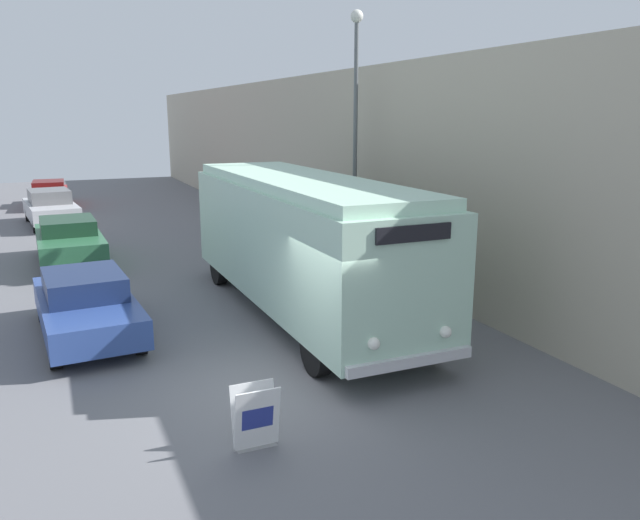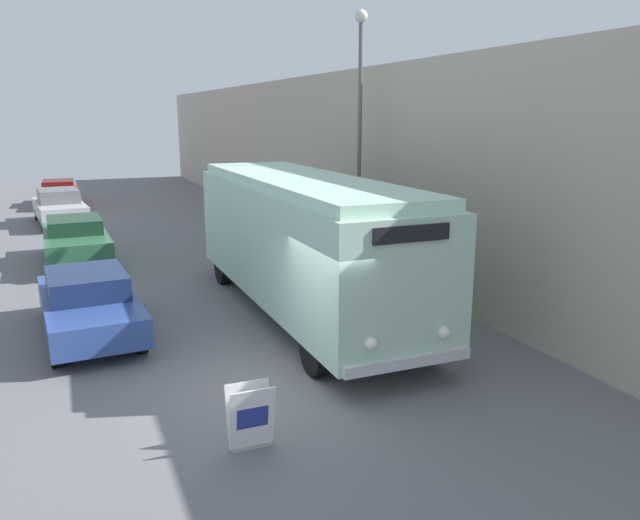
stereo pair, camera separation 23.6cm
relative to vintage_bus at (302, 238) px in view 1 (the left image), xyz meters
name	(u,v)px [view 1 (the left image)]	position (x,y,z in m)	size (l,w,h in m)	color
ground_plane	(284,388)	(-1.91, -3.82, -1.89)	(80.00, 80.00, 0.00)	slate
building_wall_right	(334,164)	(3.75, 6.18, 1.20)	(0.30, 60.00, 6.19)	#B2A893
vintage_bus	(302,238)	(0.00, 0.00, 0.00)	(2.61, 9.99, 3.36)	black
sign_board	(256,418)	(-3.00, -5.56, -1.43)	(0.67, 0.36, 0.96)	gray
streetlamp	(356,113)	(2.86, 2.86, 2.93)	(0.36, 0.36, 7.61)	#595E60
parked_car_near	(86,305)	(-4.92, 0.44, -1.17)	(2.15, 4.68, 1.42)	black
parked_car_mid	(69,241)	(-4.95, 7.94, -1.12)	(2.04, 4.75, 1.48)	black
parked_car_far	(51,207)	(-5.37, 16.09, -1.10)	(2.34, 4.94, 1.56)	black
parked_car_distant	(49,193)	(-5.35, 22.52, -1.20)	(1.99, 4.73, 1.34)	black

